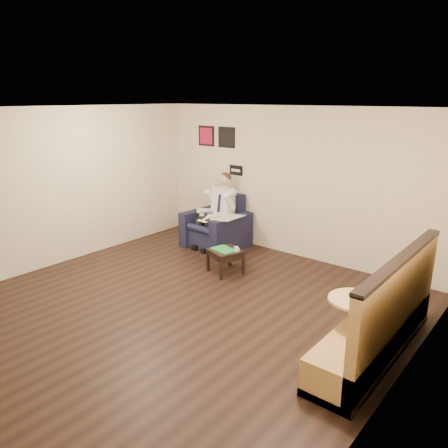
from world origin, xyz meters
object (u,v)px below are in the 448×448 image
Objects in this scene: green_folder at (224,249)px; banquette at (376,305)px; coffee_mug at (236,249)px; cafe_table at (353,329)px; smartphone at (234,249)px; seated_man at (211,214)px; armchair at (216,221)px; side_table at (226,261)px.

banquette is (2.96, -0.83, 0.22)m from green_folder.
coffee_mug is 0.12× the size of cafe_table.
seated_man is at bearing 177.86° from smartphone.
green_folder reaches higher than smartphone.
cafe_table reaches higher than coffee_mug.
cafe_table is (3.81, -2.05, -0.14)m from armchair.
cafe_table is at bearing -21.07° from green_folder.
seated_man is 11.11× the size of smartphone.
banquette is at bearing 57.15° from cafe_table.
seated_man is at bearing 153.36° from cafe_table.
smartphone is (1.14, -0.70, -0.30)m from seated_man.
cafe_table is (2.80, -1.08, -0.04)m from green_folder.
seated_man is 1.35m from green_folder.
side_table is 2.98m from cafe_table.
side_table is (1.04, -0.96, -0.31)m from armchair.
side_table is 0.20× the size of banquette.
smartphone is at bearing -32.78° from armchair.
coffee_mug is at bearing -32.79° from armchair.
side_table is 0.67× the size of cafe_table.
side_table is at bearing 163.96° from banquette.
cafe_table is at bearing -22.81° from seated_man.
cafe_table is at bearing -122.85° from banquette.
coffee_mug is at bearing 14.11° from green_folder.
coffee_mug reaches higher than green_folder.
coffee_mug is at bearing 156.22° from cafe_table.
banquette reaches higher than green_folder.
green_folder is at bearing -165.89° from side_table.
seated_man is 4.31m from banquette.
banquette is at bearing 10.80° from smartphone.
armchair reaches higher than cafe_table.
seated_man is 1.43m from side_table.
green_folder is (-0.03, -0.01, 0.21)m from side_table.
cafe_table is (-0.16, -0.25, -0.26)m from banquette.
coffee_mug is at bearing 161.98° from banquette.
seated_man is 16.37× the size of coffee_mug.
green_folder is at bearing -35.62° from seated_man.
smartphone is (0.09, 0.12, 0.21)m from side_table.
seated_man reaches higher than green_folder.
armchair reaches higher than green_folder.
banquette reaches higher than side_table.
side_table is 0.32m from coffee_mug.
green_folder is at bearing -40.16° from armchair.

